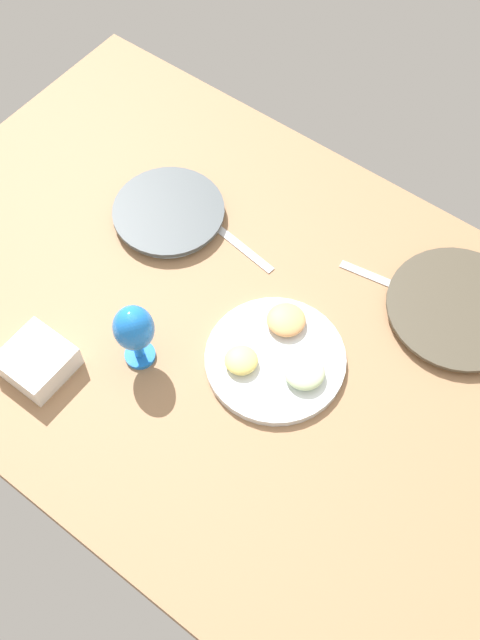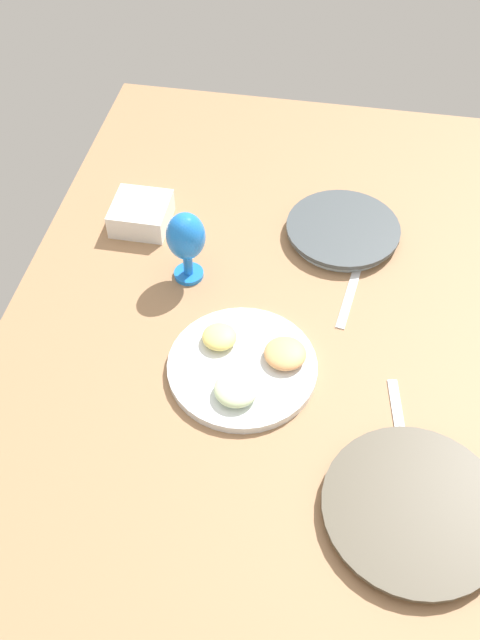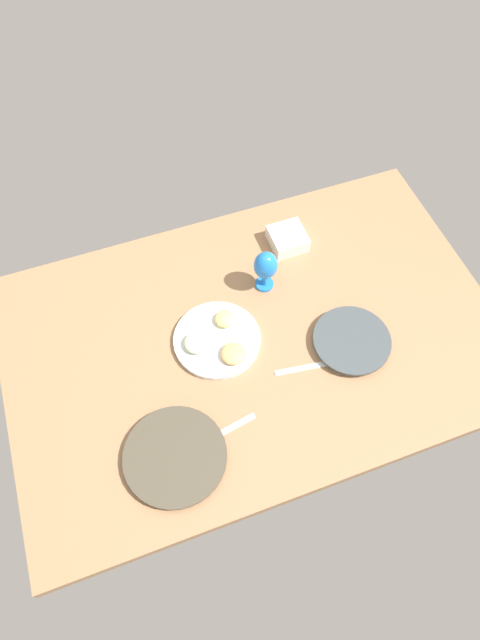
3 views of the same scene
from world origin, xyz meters
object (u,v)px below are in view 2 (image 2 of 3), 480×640
Objects in this scene: hurricane_glass_blue at (186,239)px; square_bowl_white at (141,213)px; dinner_plate_right at (414,510)px; dinner_plate_left at (343,231)px; fruit_platter at (244,366)px.

hurricane_glass_blue is 1.34× the size of square_bowl_white.
square_bowl_white reaches higher than dinner_plate_right.
dinner_plate_left is 43.27cm from fruit_platter.
dinner_plate_left is 36.87cm from hurricane_glass_blue.
dinner_plate_left reaches higher than dinner_plate_right.
fruit_platter is (-23.38, -31.83, 0.29)cm from dinner_plate_right.
hurricane_glass_blue is 21.24cm from square_bowl_white.
square_bowl_white reaches higher than fruit_platter.
fruit_platter is 1.70× the size of hurricane_glass_blue.
square_bowl_white is at bearing -134.31° from dinner_plate_right.
dinner_plate_right is (63.94, 16.73, -0.20)cm from dinner_plate_left.
dinner_plate_left is at bearing 94.94° from square_bowl_white.
fruit_platter is at bearing -20.42° from dinner_plate_left.
fruit_platter reaches higher than dinner_plate_right.
hurricane_glass_blue is at bearing 44.54° from square_bowl_white.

